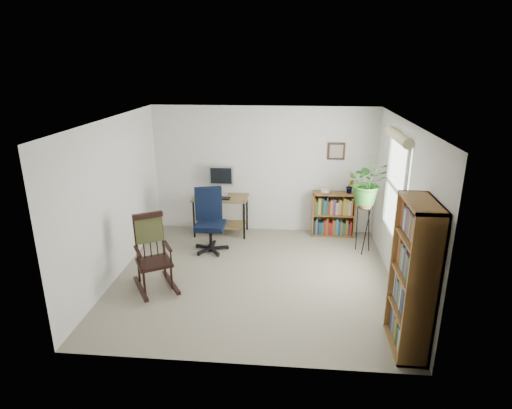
# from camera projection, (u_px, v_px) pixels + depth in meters

# --- Properties ---
(floor) EXTENTS (4.20, 4.00, 0.00)m
(floor) POSITION_uv_depth(u_px,v_px,m) (254.00, 277.00, 6.61)
(floor) COLOR gray
(floor) RESTS_ON ground
(ceiling) EXTENTS (4.20, 4.00, 0.00)m
(ceiling) POSITION_uv_depth(u_px,v_px,m) (253.00, 120.00, 5.84)
(ceiling) COLOR white
(ceiling) RESTS_ON ground
(wall_back) EXTENTS (4.20, 0.00, 2.40)m
(wall_back) POSITION_uv_depth(u_px,v_px,m) (264.00, 170.00, 8.11)
(wall_back) COLOR silver
(wall_back) RESTS_ON ground
(wall_front) EXTENTS (4.20, 0.00, 2.40)m
(wall_front) POSITION_uv_depth(u_px,v_px,m) (235.00, 266.00, 4.34)
(wall_front) COLOR silver
(wall_front) RESTS_ON ground
(wall_left) EXTENTS (0.00, 4.00, 2.40)m
(wall_left) POSITION_uv_depth(u_px,v_px,m) (114.00, 199.00, 6.40)
(wall_left) COLOR silver
(wall_left) RESTS_ON ground
(wall_right) EXTENTS (0.00, 4.00, 2.40)m
(wall_right) POSITION_uv_depth(u_px,v_px,m) (401.00, 208.00, 6.04)
(wall_right) COLOR silver
(wall_right) RESTS_ON ground
(window) EXTENTS (0.12, 1.20, 1.50)m
(window) POSITION_uv_depth(u_px,v_px,m) (395.00, 188.00, 6.26)
(window) COLOR silver
(window) RESTS_ON wall_right
(desk) EXTENTS (1.03, 0.56, 0.74)m
(desk) POSITION_uv_depth(u_px,v_px,m) (221.00, 215.00, 8.16)
(desk) COLOR olive
(desk) RESTS_ON floor
(monitor) EXTENTS (0.46, 0.16, 0.56)m
(monitor) POSITION_uv_depth(u_px,v_px,m) (221.00, 181.00, 8.09)
(monitor) COLOR #B2B1B6
(monitor) RESTS_ON desk
(keyboard) EXTENTS (0.40, 0.15, 0.02)m
(keyboard) POSITION_uv_depth(u_px,v_px,m) (219.00, 198.00, 7.93)
(keyboard) COLOR black
(keyboard) RESTS_ON desk
(office_chair) EXTENTS (0.76, 0.76, 1.12)m
(office_chair) POSITION_uv_depth(u_px,v_px,m) (210.00, 221.00, 7.35)
(office_chair) COLOR black
(office_chair) RESTS_ON floor
(rocking_chair) EXTENTS (0.99, 1.13, 1.13)m
(rocking_chair) POSITION_uv_depth(u_px,v_px,m) (153.00, 253.00, 6.12)
(rocking_chair) COLOR black
(rocking_chair) RESTS_ON floor
(low_bookshelf) EXTENTS (0.79, 0.26, 0.84)m
(low_bookshelf) POSITION_uv_depth(u_px,v_px,m) (333.00, 214.00, 8.07)
(low_bookshelf) COLOR brown
(low_bookshelf) RESTS_ON floor
(tall_bookshelf) EXTENTS (0.34, 0.78, 1.79)m
(tall_bookshelf) POSITION_uv_depth(u_px,v_px,m) (413.00, 278.00, 4.73)
(tall_bookshelf) COLOR brown
(tall_bookshelf) RESTS_ON floor
(plant_stand) EXTENTS (0.30, 0.30, 0.96)m
(plant_stand) POSITION_uv_depth(u_px,v_px,m) (364.00, 226.00, 7.33)
(plant_stand) COLOR black
(plant_stand) RESTS_ON floor
(spider_plant) EXTENTS (1.69, 1.88, 1.46)m
(spider_plant) POSITION_uv_depth(u_px,v_px,m) (370.00, 161.00, 6.96)
(spider_plant) COLOR #2C6924
(spider_plant) RESTS_ON plant_stand
(potted_plant_small) EXTENTS (0.13, 0.24, 0.11)m
(potted_plant_small) POSITION_uv_depth(u_px,v_px,m) (350.00, 190.00, 7.91)
(potted_plant_small) COLOR #2C6924
(potted_plant_small) RESTS_ON low_bookshelf
(framed_picture) EXTENTS (0.32, 0.04, 0.32)m
(framed_picture) POSITION_uv_depth(u_px,v_px,m) (336.00, 151.00, 7.84)
(framed_picture) COLOR black
(framed_picture) RESTS_ON wall_back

